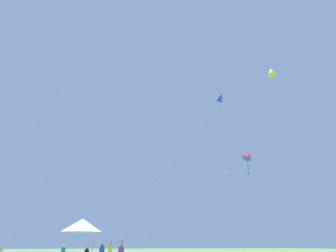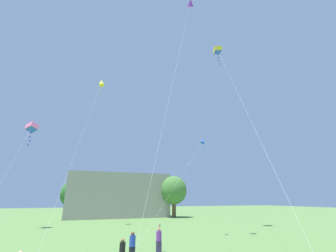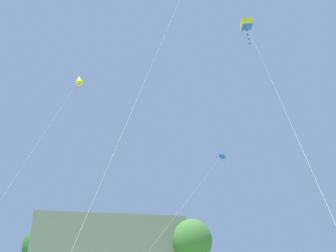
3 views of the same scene
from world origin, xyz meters
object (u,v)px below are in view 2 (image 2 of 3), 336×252
kite_yellow_diamond_1 (102,83)px  kite_pink_box_2 (32,127)px  kite_blue_diamond_3 (203,141)px  kite_purple_diamond_4 (190,3)px  person_purple_shirt (159,239)px  kite_yellow_box_0 (218,51)px  person_black_shirt (122,251)px  person_blue_shirt (132,245)px

kite_yellow_diamond_1 → kite_pink_box_2: size_ratio=1.20×
kite_pink_box_2 → kite_blue_diamond_3: kite_pink_box_2 is taller
kite_yellow_diamond_1 → kite_purple_diamond_4: size_ratio=0.83×
kite_blue_diamond_3 → kite_purple_diamond_4: bearing=-134.6°
person_purple_shirt → kite_yellow_box_0: size_ratio=0.07×
person_purple_shirt → kite_blue_diamond_3: bearing=-10.6°
person_black_shirt → person_purple_shirt: person_purple_shirt is taller
person_black_shirt → person_purple_shirt: 4.00m
person_purple_shirt → kite_blue_diamond_3: (7.12, 5.20, 9.43)m
person_blue_shirt → kite_yellow_box_0: size_ratio=0.06×
kite_purple_diamond_4 → kite_pink_box_2: bearing=140.0°
person_blue_shirt → person_black_shirt: 1.44m
kite_pink_box_2 → kite_purple_diamond_4: bearing=-40.0°
person_black_shirt → kite_yellow_diamond_1: bearing=80.2°
person_blue_shirt → person_purple_shirt: bearing=-71.5°
person_purple_shirt → kite_purple_diamond_4: (5.14, 3.20, 27.95)m
kite_purple_diamond_4 → person_purple_shirt: bearing=-148.1°
kite_pink_box_2 → kite_blue_diamond_3: (21.03, -14.00, -3.61)m
person_blue_shirt → kite_purple_diamond_4: (7.44, 4.50, 28.00)m
person_black_shirt → kite_pink_box_2: (-10.76, 21.66, 13.19)m
kite_pink_box_2 → kite_blue_diamond_3: 25.52m
kite_yellow_box_0 → kite_yellow_diamond_1: 20.81m
person_purple_shirt → person_blue_shirt: bearing=162.9°
kite_yellow_box_0 → kite_purple_diamond_4: size_ratio=0.95×
kite_pink_box_2 → person_blue_shirt: bearing=-60.5°
person_blue_shirt → kite_blue_diamond_3: 14.86m
kite_yellow_diamond_1 → person_blue_shirt: bearing=-83.4°
kite_yellow_box_0 → kite_blue_diamond_3: (-6.07, -4.20, -17.36)m
person_blue_shirt → person_black_shirt: bearing=132.3°
kite_yellow_diamond_1 → kite_blue_diamond_3: bearing=-49.7°
kite_blue_diamond_3 → kite_purple_diamond_4: (-1.97, -2.00, 18.52)m
person_black_shirt → kite_yellow_diamond_1: kite_yellow_diamond_1 is taller
person_black_shirt → kite_yellow_diamond_1: size_ratio=0.06×
person_purple_shirt → kite_yellow_box_0: bearing=-11.3°
person_purple_shirt → kite_pink_box_2: bearing=79.1°
kite_yellow_box_0 → kite_blue_diamond_3: 18.86m
kite_pink_box_2 → kite_purple_diamond_4: size_ratio=0.69×
person_purple_shirt → kite_yellow_diamond_1: bearing=56.9°
person_black_shirt → kite_yellow_box_0: (16.34, 11.87, 26.94)m
kite_yellow_box_0 → person_black_shirt: bearing=-144.0°
person_blue_shirt → kite_yellow_box_0: bearing=-66.5°
kite_pink_box_2 → person_black_shirt: bearing=-63.6°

